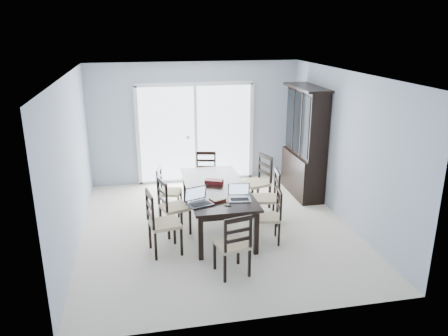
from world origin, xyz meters
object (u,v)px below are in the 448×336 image
Objects in this scene: cell_phone at (228,205)px; chair_right_far at (260,175)px; laptop_dark at (200,201)px; dining_table at (217,191)px; china_hutch at (305,143)px; chair_right_near at (273,210)px; hot_tub at (152,148)px; chair_left_mid at (169,201)px; chair_left_near at (158,216)px; chair_end_near at (235,239)px; chair_left_far at (165,186)px; chair_end_far at (206,170)px; chair_right_mid at (271,191)px; game_box at (214,182)px; laptop_silver at (240,197)px.

chair_right_far is at bearing 92.17° from cell_phone.
dining_table is at bearing 42.50° from laptop_dark.
dining_table is 2.41m from china_hutch.
chair_right_near reaches higher than laptop_dark.
cell_phone is at bearing -77.83° from hot_tub.
cell_phone is (0.82, -0.77, 0.17)m from chair_left_mid.
chair_left_near is (-1.01, -0.68, -0.06)m from dining_table.
laptop_dark reaches higher than dining_table.
chair_right_near is 0.88× the size of chair_right_far.
chair_end_near is 11.24× the size of cell_phone.
chair_left_mid is 11.60× the size of cell_phone.
china_hutch is 22.95× the size of cell_phone.
chair_end_far reaches higher than chair_left_far.
chair_right_mid reaches higher than dining_table.
chair_left_far is 0.93× the size of chair_right_mid.
chair_left_mid is (-0.80, -0.05, -0.08)m from dining_table.
hot_tub reaches higher than chair_left_far.
dining_table is 1.49m from chair_end_far.
chair_left_far reaches higher than laptop_dark.
dining_table is 7.33× the size of game_box.
chair_left_mid is 0.96× the size of chair_right_far.
chair_left_near reaches higher than game_box.
china_hutch reaches higher than chair_left_far.
chair_left_mid is at bearing 105.42° from chair_end_near.
game_box is at bearing 54.40° from chair_right_near.
chair_left_far is at bearing 86.53° from laptop_dark.
dining_table is 1.99× the size of chair_right_mid.
laptop_silver is (0.24, -0.64, 0.13)m from dining_table.
chair_end_far is at bearing 121.90° from cell_phone.
cell_phone is at bearing -131.67° from laptop_silver.
dining_table is 0.94× the size of hot_tub.
hot_tub is at bearing 168.58° from chair_left_near.
chair_end_far is (-0.92, 0.69, -0.06)m from chair_right_far.
chair_right_mid is at bearing 80.66° from chair_left_far.
chair_right_far is (0.98, 0.80, -0.06)m from dining_table.
chair_left_mid is 1.67m from chair_end_near.
chair_right_near is (0.78, -0.64, -0.13)m from dining_table.
chair_end_near is (-0.99, -1.58, -0.01)m from chair_right_mid.
chair_left_near reaches higher than hot_tub.
chair_left_mid is at bearing 151.18° from chair_left_near.
chair_end_far reaches higher than game_box.
game_box is at bearing 116.26° from laptop_silver.
chair_end_far reaches higher than dining_table.
chair_right_mid is 0.95× the size of chair_right_far.
dining_table is at bearing 59.74° from chair_right_near.
cell_phone is (1.04, -0.14, 0.14)m from chair_left_near.
game_box is at bearing 95.32° from dining_table.
cell_phone is 4.47m from hot_tub.
chair_end_far is 2.44× the size of laptop_dark.
china_hutch reaches higher than game_box.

